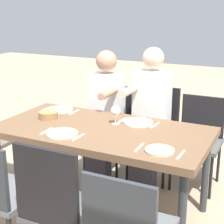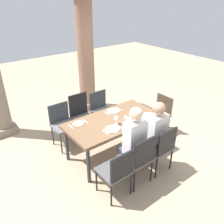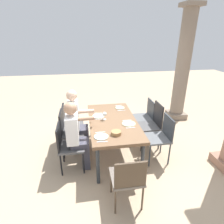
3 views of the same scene
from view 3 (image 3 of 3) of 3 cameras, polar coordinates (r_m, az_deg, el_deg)
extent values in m
plane|color=tan|center=(4.01, 0.22, -12.20)|extent=(16.00, 16.00, 0.00)
cube|color=brown|center=(3.64, 0.24, -2.86)|extent=(1.75, 0.90, 0.06)
cylinder|color=#2D3338|center=(4.56, 3.22, -2.44)|extent=(0.06, 0.06, 0.70)
cylinder|color=#2D3338|center=(3.26, 9.15, -14.49)|extent=(0.06, 0.06, 0.70)
cylinder|color=#2D3338|center=(4.48, -6.05, -3.06)|extent=(0.06, 0.06, 0.70)
cylinder|color=#2D3338|center=(3.14, -4.29, -15.92)|extent=(0.06, 0.06, 0.70)
cube|color=#5B5E61|center=(4.46, 9.03, -1.68)|extent=(0.44, 0.44, 0.04)
cube|color=#2D3338|center=(4.44, 11.66, 0.94)|extent=(0.42, 0.03, 0.42)
cylinder|color=#2D3338|center=(4.67, 5.93, -3.56)|extent=(0.03, 0.03, 0.45)
cylinder|color=#2D3338|center=(4.35, 7.18, -5.79)|extent=(0.03, 0.03, 0.45)
cylinder|color=#2D3338|center=(4.78, 10.35, -3.20)|extent=(0.03, 0.03, 0.45)
cylinder|color=#2D3338|center=(4.47, 11.89, -5.35)|extent=(0.03, 0.03, 0.45)
cube|color=#4F4F50|center=(4.28, -11.59, -3.37)|extent=(0.44, 0.44, 0.04)
cube|color=black|center=(4.21, -14.53, -0.94)|extent=(0.42, 0.03, 0.43)
cylinder|color=black|center=(4.21, -8.82, -7.16)|extent=(0.03, 0.03, 0.42)
cylinder|color=black|center=(4.55, -8.89, -4.75)|extent=(0.03, 0.03, 0.42)
cylinder|color=black|center=(4.24, -14.00, -7.44)|extent=(0.03, 0.03, 0.42)
cylinder|color=black|center=(4.57, -13.67, -5.02)|extent=(0.03, 0.03, 0.42)
cube|color=#4F4F50|center=(4.07, 10.90, -4.24)|extent=(0.44, 0.44, 0.04)
cube|color=black|center=(4.04, 13.85, -0.86)|extent=(0.42, 0.03, 0.50)
cylinder|color=black|center=(4.29, 7.42, -6.20)|extent=(0.03, 0.03, 0.45)
cylinder|color=black|center=(3.98, 8.92, -8.85)|extent=(0.03, 0.03, 0.45)
cylinder|color=black|center=(4.41, 12.20, -5.73)|extent=(0.03, 0.03, 0.45)
cylinder|color=black|center=(4.11, 14.04, -8.25)|extent=(0.03, 0.03, 0.45)
cube|color=#4F4F50|center=(3.88, -11.81, -6.10)|extent=(0.44, 0.44, 0.04)
cube|color=black|center=(3.79, -15.11, -3.24)|extent=(0.42, 0.03, 0.46)
cylinder|color=black|center=(3.83, -8.73, -10.43)|extent=(0.03, 0.03, 0.44)
cylinder|color=black|center=(4.15, -8.81, -7.53)|extent=(0.03, 0.03, 0.44)
cylinder|color=black|center=(3.85, -14.48, -10.71)|extent=(0.03, 0.03, 0.44)
cylinder|color=black|center=(4.17, -14.07, -7.81)|extent=(0.03, 0.03, 0.44)
cube|color=#5B5E61|center=(3.67, 13.44, -7.70)|extent=(0.44, 0.44, 0.04)
cube|color=#2D3338|center=(3.65, 16.67, -4.47)|extent=(0.42, 0.03, 0.43)
cylinder|color=#2D3338|center=(3.89, 9.43, -9.71)|extent=(0.03, 0.03, 0.46)
cylinder|color=#2D3338|center=(3.60, 11.31, -12.94)|extent=(0.03, 0.03, 0.46)
cylinder|color=#2D3338|center=(4.02, 14.66, -9.07)|extent=(0.03, 0.03, 0.46)
cylinder|color=#2D3338|center=(3.73, 16.93, -12.09)|extent=(0.03, 0.03, 0.46)
cube|color=#4F4F50|center=(3.45, -12.08, -10.20)|extent=(0.44, 0.44, 0.04)
cube|color=black|center=(3.36, -15.81, -7.30)|extent=(0.42, 0.03, 0.43)
cylinder|color=black|center=(3.43, -8.59, -15.06)|extent=(0.03, 0.03, 0.43)
cylinder|color=black|center=(3.73, -8.70, -11.45)|extent=(0.03, 0.03, 0.43)
cylinder|color=black|center=(3.46, -15.13, -15.33)|extent=(0.03, 0.03, 0.43)
cylinder|color=black|center=(3.76, -14.61, -11.73)|extent=(0.03, 0.03, 0.43)
cube|color=#6A6158|center=(2.80, 4.40, -19.00)|extent=(0.44, 0.44, 0.04)
cube|color=#473828|center=(2.52, 5.62, -18.64)|extent=(0.03, 0.42, 0.40)
cylinder|color=#473828|center=(3.13, 7.02, -19.38)|extent=(0.03, 0.03, 0.43)
cylinder|color=#473828|center=(3.07, -0.28, -20.26)|extent=(0.03, 0.03, 0.43)
cylinder|color=#473828|center=(2.88, 9.22, -24.38)|extent=(0.03, 0.03, 0.43)
cylinder|color=#473828|center=(2.81, 1.02, -25.55)|extent=(0.03, 0.03, 0.43)
cube|color=#3F3F4C|center=(3.57, -7.89, -12.97)|extent=(0.24, 0.14, 0.46)
cube|color=#3F3F4C|center=(3.41, -9.68, -9.26)|extent=(0.28, 0.32, 0.10)
cube|color=white|center=(3.27, -11.95, -5.00)|extent=(0.34, 0.20, 0.49)
sphere|color=tan|center=(3.12, -12.51, 1.03)|extent=(0.21, 0.21, 0.21)
cylinder|color=tan|center=(3.34, -7.91, -2.00)|extent=(0.07, 0.30, 0.07)
cube|color=#3F3F4C|center=(3.98, -8.00, -8.76)|extent=(0.24, 0.14, 0.46)
cube|color=#3F3F4C|center=(3.84, -9.57, -5.29)|extent=(0.28, 0.32, 0.10)
cube|color=white|center=(3.70, -11.61, -0.92)|extent=(0.34, 0.20, 0.56)
sphere|color=beige|center=(3.56, -12.12, 4.96)|extent=(0.20, 0.20, 0.20)
cylinder|color=beige|center=(3.52, -7.94, 0.21)|extent=(0.07, 0.30, 0.07)
cube|color=gray|center=(5.81, 18.74, -0.73)|extent=(0.48, 0.48, 0.16)
cylinder|color=gray|center=(5.42, 20.71, 13.17)|extent=(0.37, 0.37, 2.69)
cube|color=gray|center=(5.39, 23.07, 27.84)|extent=(0.46, 0.46, 0.10)
cylinder|color=silver|center=(4.19, 2.42, 1.28)|extent=(0.21, 0.21, 0.01)
torus|color=#A0BE77|center=(4.18, 2.42, 1.37)|extent=(0.21, 0.21, 0.01)
cube|color=silver|center=(4.32, 2.03, 1.98)|extent=(0.02, 0.17, 0.01)
cube|color=silver|center=(4.05, 2.83, 0.45)|extent=(0.02, 0.17, 0.01)
cylinder|color=white|center=(3.79, -4.05, -1.21)|extent=(0.25, 0.25, 0.01)
torus|color=#A4C786|center=(3.79, -4.05, -1.12)|extent=(0.25, 0.25, 0.01)
cylinder|color=white|center=(3.65, -2.25, -2.23)|extent=(0.06, 0.06, 0.00)
cylinder|color=white|center=(3.64, -2.26, -1.68)|extent=(0.01, 0.01, 0.07)
sphere|color=white|center=(3.61, -2.28, -0.62)|extent=(0.08, 0.08, 0.08)
cube|color=silver|center=(3.93, -4.25, -0.35)|extent=(0.03, 0.17, 0.01)
cube|color=silver|center=(3.66, -3.83, -2.22)|extent=(0.03, 0.17, 0.01)
cylinder|color=silver|center=(3.49, 5.10, -3.54)|extent=(0.25, 0.25, 0.01)
torus|color=#A0BE77|center=(3.48, 5.10, -3.44)|extent=(0.25, 0.25, 0.01)
cube|color=silver|center=(3.62, 4.54, -2.53)|extent=(0.02, 0.17, 0.01)
cube|color=silver|center=(3.36, 5.70, -4.73)|extent=(0.03, 0.17, 0.01)
cylinder|color=white|center=(3.07, -3.30, -7.46)|extent=(0.23, 0.23, 0.01)
torus|color=#A9CD91|center=(3.07, -3.30, -7.35)|extent=(0.23, 0.23, 0.01)
cube|color=silver|center=(3.20, -3.58, -6.14)|extent=(0.02, 0.17, 0.01)
cube|color=silver|center=(2.95, -3.00, -8.99)|extent=(0.02, 0.17, 0.01)
cylinder|color=#9E7547|center=(3.13, 1.26, -6.34)|extent=(0.17, 0.17, 0.06)
camera|label=1|loc=(5.46, 25.38, 14.87)|focal=58.33mm
camera|label=2|loc=(5.98, -35.58, 24.24)|focal=37.00mm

